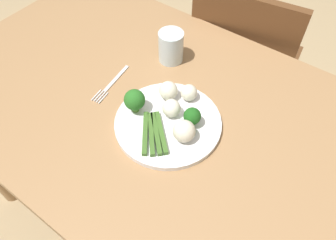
{
  "coord_description": "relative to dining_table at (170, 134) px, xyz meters",
  "views": [
    {
      "loc": [
        -0.33,
        0.46,
        1.43
      ],
      "look_at": [
        -0.02,
        0.04,
        0.77
      ],
      "focal_mm": 35.09,
      "sensor_mm": 36.0,
      "label": 1
    }
  ],
  "objects": [
    {
      "name": "ground_plane",
      "position": [
        0.0,
        0.0,
        -0.65
      ],
      "size": [
        6.0,
        6.0,
        0.02
      ],
      "primitive_type": "cube",
      "color": "tan"
    },
    {
      "name": "dining_table",
      "position": [
        0.0,
        0.0,
        0.0
      ],
      "size": [
        1.44,
        0.81,
        0.75
      ],
      "color": "#9E754C",
      "rests_on": "ground_plane"
    },
    {
      "name": "chair",
      "position": [
        0.03,
        -0.54,
        -0.14
      ],
      "size": [
        0.45,
        0.45,
        0.87
      ],
      "rotation": [
        0.0,
        0.0,
        0.15
      ],
      "color": "brown",
      "rests_on": "ground_plane"
    },
    {
      "name": "plate",
      "position": [
        -0.02,
        0.04,
        0.11
      ],
      "size": [
        0.28,
        0.28,
        0.01
      ],
      "primitive_type": "cylinder",
      "color": "white",
      "rests_on": "dining_table"
    },
    {
      "name": "asparagus_bundle",
      "position": [
        -0.02,
        0.1,
        0.13
      ],
      "size": [
        0.12,
        0.13,
        0.01
      ],
      "rotation": [
        0.0,
        0.0,
        2.33
      ],
      "color": "#3D6626",
      "rests_on": "plate"
    },
    {
      "name": "broccoli_back",
      "position": [
        -0.08,
        0.01,
        0.15
      ],
      "size": [
        0.04,
        0.04,
        0.05
      ],
      "color": "#4C7F2B",
      "rests_on": "plate"
    },
    {
      "name": "broccoli_front_left",
      "position": [
        0.07,
        0.06,
        0.16
      ],
      "size": [
        0.06,
        0.06,
        0.07
      ],
      "color": "#568E33",
      "rests_on": "plate"
    },
    {
      "name": "cauliflower_edge",
      "position": [
        -0.01,
        0.02,
        0.14
      ],
      "size": [
        0.05,
        0.05,
        0.05
      ],
      "primitive_type": "sphere",
      "color": "white",
      "rests_on": "plate"
    },
    {
      "name": "cauliflower_mid",
      "position": [
        0.03,
        -0.03,
        0.15
      ],
      "size": [
        0.05,
        0.05,
        0.05
      ],
      "primitive_type": "sphere",
      "color": "silver",
      "rests_on": "plate"
    },
    {
      "name": "cauliflower_near_fork",
      "position": [
        -0.08,
        0.06,
        0.15
      ],
      "size": [
        0.06,
        0.06,
        0.06
      ],
      "primitive_type": "sphere",
      "color": "silver",
      "rests_on": "plate"
    },
    {
      "name": "cauliflower_front",
      "position": [
        -0.02,
        -0.06,
        0.14
      ],
      "size": [
        0.05,
        0.05,
        0.05
      ],
      "primitive_type": "sphere",
      "color": "silver",
      "rests_on": "plate"
    },
    {
      "name": "fork",
      "position": [
        0.2,
        0.02,
        0.11
      ],
      "size": [
        0.04,
        0.17,
        0.0
      ],
      "rotation": [
        0.0,
        0.0,
        1.71
      ],
      "color": "silver",
      "rests_on": "dining_table"
    },
    {
      "name": "water_glass",
      "position": [
        0.13,
        -0.17,
        0.15
      ],
      "size": [
        0.08,
        0.08,
        0.1
      ],
      "primitive_type": "cylinder",
      "color": "silver",
      "rests_on": "dining_table"
    }
  ]
}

